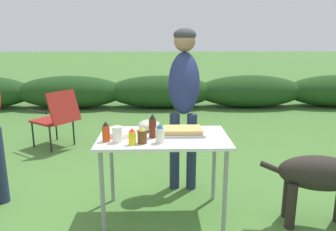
{
  "coord_description": "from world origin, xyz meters",
  "views": [
    {
      "loc": [
        -0.03,
        -2.66,
        1.58
      ],
      "look_at": [
        0.04,
        0.13,
        0.89
      ],
      "focal_mm": 35.0,
      "sensor_mm": 36.0,
      "label": 1
    }
  ],
  "objects_px": {
    "folding_table": "(163,145)",
    "paper_cup_stack": "(117,134)",
    "mayo_bottle": "(160,134)",
    "bbq_sauce_bottle": "(153,126)",
    "standing_person_in_gray_fleece": "(184,87)",
    "mixing_bowl": "(149,125)",
    "dog": "(328,176)",
    "beer_bottle": "(142,135)",
    "mustard_bottle": "(132,137)",
    "hot_sauce_bottle": "(106,132)",
    "plate_stack": "(121,133)",
    "food_tray": "(182,131)",
    "camp_chair_green_behind_table": "(57,116)"
  },
  "relations": [
    {
      "from": "folding_table",
      "to": "paper_cup_stack",
      "type": "relative_size",
      "value": 8.62
    },
    {
      "from": "mayo_bottle",
      "to": "paper_cup_stack",
      "type": "bearing_deg",
      "value": 175.88
    },
    {
      "from": "folding_table",
      "to": "bbq_sauce_bottle",
      "type": "height_order",
      "value": "bbq_sauce_bottle"
    },
    {
      "from": "mayo_bottle",
      "to": "standing_person_in_gray_fleece",
      "type": "distance_m",
      "value": 0.89
    },
    {
      "from": "mayo_bottle",
      "to": "mixing_bowl",
      "type": "bearing_deg",
      "value": 105.21
    },
    {
      "from": "standing_person_in_gray_fleece",
      "to": "dog",
      "type": "xyz_separation_m",
      "value": [
        1.13,
        -0.86,
        -0.6
      ]
    },
    {
      "from": "beer_bottle",
      "to": "standing_person_in_gray_fleece",
      "type": "relative_size",
      "value": 0.08
    },
    {
      "from": "beer_bottle",
      "to": "mayo_bottle",
      "type": "bearing_deg",
      "value": 3.86
    },
    {
      "from": "mixing_bowl",
      "to": "mustard_bottle",
      "type": "relative_size",
      "value": 1.51
    },
    {
      "from": "mayo_bottle",
      "to": "hot_sauce_bottle",
      "type": "bearing_deg",
      "value": 173.64
    },
    {
      "from": "mixing_bowl",
      "to": "paper_cup_stack",
      "type": "distance_m",
      "value": 0.41
    },
    {
      "from": "hot_sauce_bottle",
      "to": "dog",
      "type": "distance_m",
      "value": 1.85
    },
    {
      "from": "beer_bottle",
      "to": "dog",
      "type": "bearing_deg",
      "value": -1.23
    },
    {
      "from": "plate_stack",
      "to": "standing_person_in_gray_fleece",
      "type": "distance_m",
      "value": 0.9
    },
    {
      "from": "bbq_sauce_bottle",
      "to": "paper_cup_stack",
      "type": "bearing_deg",
      "value": -158.04
    },
    {
      "from": "plate_stack",
      "to": "mayo_bottle",
      "type": "relative_size",
      "value": 1.49
    },
    {
      "from": "paper_cup_stack",
      "to": "mustard_bottle",
      "type": "xyz_separation_m",
      "value": [
        0.12,
        -0.07,
        0.0
      ]
    },
    {
      "from": "mustard_bottle",
      "to": "bbq_sauce_bottle",
      "type": "bearing_deg",
      "value": 48.82
    },
    {
      "from": "paper_cup_stack",
      "to": "plate_stack",
      "type": "bearing_deg",
      "value": 86.02
    },
    {
      "from": "folding_table",
      "to": "hot_sauce_bottle",
      "type": "relative_size",
      "value": 6.65
    },
    {
      "from": "hot_sauce_bottle",
      "to": "food_tray",
      "type": "bearing_deg",
      "value": 15.68
    },
    {
      "from": "bbq_sauce_bottle",
      "to": "beer_bottle",
      "type": "bearing_deg",
      "value": -118.47
    },
    {
      "from": "folding_table",
      "to": "dog",
      "type": "height_order",
      "value": "folding_table"
    },
    {
      "from": "plate_stack",
      "to": "camp_chair_green_behind_table",
      "type": "height_order",
      "value": "camp_chair_green_behind_table"
    },
    {
      "from": "food_tray",
      "to": "hot_sauce_bottle",
      "type": "bearing_deg",
      "value": -164.32
    },
    {
      "from": "paper_cup_stack",
      "to": "bbq_sauce_bottle",
      "type": "relative_size",
      "value": 0.63
    },
    {
      "from": "folding_table",
      "to": "camp_chair_green_behind_table",
      "type": "height_order",
      "value": "camp_chair_green_behind_table"
    },
    {
      "from": "paper_cup_stack",
      "to": "mayo_bottle",
      "type": "xyz_separation_m",
      "value": [
        0.34,
        -0.02,
        0.01
      ]
    },
    {
      "from": "dog",
      "to": "beer_bottle",
      "type": "bearing_deg",
      "value": -78.49
    },
    {
      "from": "food_tray",
      "to": "dog",
      "type": "bearing_deg",
      "value": -12.74
    },
    {
      "from": "hot_sauce_bottle",
      "to": "mustard_bottle",
      "type": "distance_m",
      "value": 0.24
    },
    {
      "from": "hot_sauce_bottle",
      "to": "camp_chair_green_behind_table",
      "type": "distance_m",
      "value": 2.26
    },
    {
      "from": "hot_sauce_bottle",
      "to": "beer_bottle",
      "type": "distance_m",
      "value": 0.3
    },
    {
      "from": "food_tray",
      "to": "plate_stack",
      "type": "height_order",
      "value": "food_tray"
    },
    {
      "from": "paper_cup_stack",
      "to": "beer_bottle",
      "type": "relative_size",
      "value": 0.93
    },
    {
      "from": "paper_cup_stack",
      "to": "folding_table",
      "type": "bearing_deg",
      "value": 20.9
    },
    {
      "from": "plate_stack",
      "to": "dog",
      "type": "xyz_separation_m",
      "value": [
        1.71,
        -0.24,
        -0.3
      ]
    },
    {
      "from": "mustard_bottle",
      "to": "mayo_bottle",
      "type": "xyz_separation_m",
      "value": [
        0.22,
        0.04,
        0.01
      ]
    },
    {
      "from": "food_tray",
      "to": "standing_person_in_gray_fleece",
      "type": "distance_m",
      "value": 0.67
    },
    {
      "from": "bbq_sauce_bottle",
      "to": "camp_chair_green_behind_table",
      "type": "xyz_separation_m",
      "value": [
        -1.39,
        1.9,
        -0.37
      ]
    },
    {
      "from": "food_tray",
      "to": "mayo_bottle",
      "type": "relative_size",
      "value": 2.44
    },
    {
      "from": "camp_chair_green_behind_table",
      "to": "mayo_bottle",
      "type": "bearing_deg",
      "value": -108.55
    },
    {
      "from": "hot_sauce_bottle",
      "to": "camp_chair_green_behind_table",
      "type": "relative_size",
      "value": 0.2
    },
    {
      "from": "folding_table",
      "to": "mayo_bottle",
      "type": "xyz_separation_m",
      "value": [
        -0.03,
        -0.17,
        0.15
      ]
    },
    {
      "from": "food_tray",
      "to": "mustard_bottle",
      "type": "xyz_separation_m",
      "value": [
        -0.41,
        -0.27,
        0.04
      ]
    },
    {
      "from": "hot_sauce_bottle",
      "to": "beer_bottle",
      "type": "relative_size",
      "value": 1.21
    },
    {
      "from": "plate_stack",
      "to": "paper_cup_stack",
      "type": "xyz_separation_m",
      "value": [
        -0.01,
        -0.18,
        0.04
      ]
    },
    {
      "from": "bbq_sauce_bottle",
      "to": "mixing_bowl",
      "type": "bearing_deg",
      "value": 99.06
    },
    {
      "from": "folding_table",
      "to": "standing_person_in_gray_fleece",
      "type": "distance_m",
      "value": 0.8
    },
    {
      "from": "folding_table",
      "to": "beer_bottle",
      "type": "relative_size",
      "value": 8.05
    }
  ]
}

